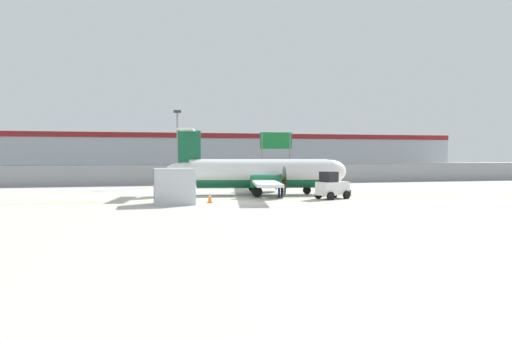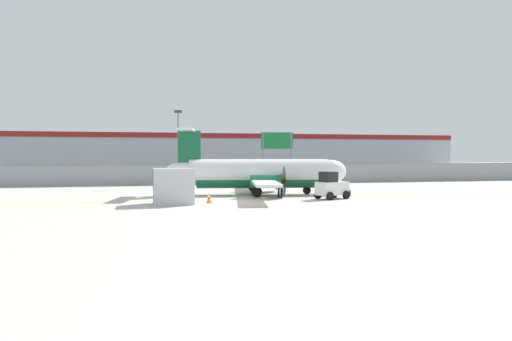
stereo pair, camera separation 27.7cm
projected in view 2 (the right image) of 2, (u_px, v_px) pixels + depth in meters
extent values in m
plane|color=#BCB7AD|center=(255.00, 202.00, 29.20)|extent=(140.00, 140.00, 0.00)
cube|color=yellow|center=(249.00, 199.00, 31.15)|extent=(84.00, 0.20, 0.01)
cube|color=gray|center=(218.00, 175.00, 46.73)|extent=(98.00, 0.04, 2.00)
cylinder|color=slate|center=(218.00, 164.00, 46.70)|extent=(98.00, 0.10, 0.10)
cube|color=#38383A|center=(206.00, 178.00, 57.99)|extent=(98.00, 17.00, 0.12)
cube|color=#A8B2BC|center=(194.00, 154.00, 75.94)|extent=(91.00, 8.00, 6.50)
cube|color=maroon|center=(196.00, 135.00, 71.94)|extent=(91.00, 0.20, 0.80)
cylinder|color=white|center=(259.00, 172.00, 34.70)|extent=(10.66, 3.49, 1.90)
ellipsoid|color=white|center=(330.00, 171.00, 35.04)|extent=(2.67, 2.16, 1.80)
ellipsoid|color=white|center=(186.00, 169.00, 34.35)|extent=(3.09, 1.49, 1.05)
cylinder|color=#145938|center=(259.00, 178.00, 34.71)|extent=(9.54, 2.91, 1.48)
cube|color=white|center=(260.00, 179.00, 34.72)|extent=(4.05, 16.06, 0.18)
cylinder|color=#145938|center=(260.00, 177.00, 37.33)|extent=(2.31, 1.23, 0.90)
cone|color=black|center=(274.00, 177.00, 37.40)|extent=(0.51, 0.50, 0.44)
cylinder|color=#262626|center=(276.00, 177.00, 37.41)|extent=(0.36, 2.08, 2.10)
cylinder|color=#145938|center=(266.00, 181.00, 32.14)|extent=(2.31, 1.23, 0.90)
cone|color=black|center=(282.00, 181.00, 32.21)|extent=(0.51, 0.50, 0.44)
cylinder|color=#262626|center=(284.00, 181.00, 32.22)|extent=(0.36, 2.08, 2.10)
cube|color=#145938|center=(189.00, 151.00, 34.32)|extent=(1.71, 0.44, 3.10)
cube|color=white|center=(187.00, 131.00, 34.26)|extent=(1.83, 4.91, 0.14)
cylinder|color=#59595B|center=(307.00, 184.00, 34.96)|extent=(0.16, 0.16, 0.97)
cylinder|color=black|center=(307.00, 190.00, 34.97)|extent=(0.63, 0.31, 0.60)
cylinder|color=#59595B|center=(253.00, 182.00, 36.91)|extent=(0.16, 0.16, 0.90)
cylinder|color=black|center=(253.00, 187.00, 36.93)|extent=(0.78, 0.33, 0.76)
cylinder|color=#59595B|center=(257.00, 186.00, 32.50)|extent=(0.16, 0.16, 0.90)
cylinder|color=black|center=(257.00, 192.00, 32.52)|extent=(0.78, 0.33, 0.76)
cube|color=silver|center=(332.00, 188.00, 31.24)|extent=(2.45, 1.82, 0.90)
cube|color=black|center=(328.00, 177.00, 31.02)|extent=(1.20, 1.26, 0.70)
cube|color=black|center=(344.00, 192.00, 31.89)|extent=(0.55, 1.08, 0.30)
cylinder|color=black|center=(334.00, 194.00, 32.17)|extent=(0.59, 0.37, 0.56)
cylinder|color=black|center=(346.00, 195.00, 31.17)|extent=(0.59, 0.37, 0.56)
cylinder|color=black|center=(318.00, 195.00, 31.34)|extent=(0.59, 0.37, 0.56)
cylinder|color=black|center=(330.00, 196.00, 30.34)|extent=(0.59, 0.37, 0.56)
cylinder|color=#191E4C|center=(281.00, 192.00, 32.26)|extent=(0.21, 0.21, 0.85)
cylinder|color=#191E4C|center=(279.00, 192.00, 32.29)|extent=(0.21, 0.21, 0.85)
cylinder|color=yellow|center=(280.00, 181.00, 32.25)|extent=(0.44, 0.44, 0.60)
cylinder|color=yellow|center=(283.00, 181.00, 32.21)|extent=(0.13, 0.13, 0.55)
cylinder|color=yellow|center=(277.00, 181.00, 32.28)|extent=(0.13, 0.13, 0.55)
sphere|color=tan|center=(280.00, 175.00, 32.24)|extent=(0.22, 0.22, 0.22)
cube|color=#B7BCC1|center=(173.00, 186.00, 27.96)|extent=(2.46, 2.07, 2.20)
cube|color=#333338|center=(173.00, 186.00, 27.96)|extent=(2.44, 0.15, 2.20)
cube|color=orange|center=(209.00, 203.00, 28.62)|extent=(0.36, 0.36, 0.04)
cone|color=orange|center=(209.00, 198.00, 28.61)|extent=(0.28, 0.28, 0.60)
cylinder|color=white|center=(209.00, 196.00, 28.61)|extent=(0.17, 0.17, 0.08)
cube|color=orange|center=(349.00, 196.00, 33.61)|extent=(0.36, 0.36, 0.04)
cone|color=orange|center=(349.00, 191.00, 33.60)|extent=(0.28, 0.28, 0.60)
cylinder|color=white|center=(349.00, 190.00, 33.60)|extent=(0.17, 0.17, 0.08)
cube|color=red|center=(103.00, 173.00, 55.86)|extent=(4.26, 1.85, 0.80)
cube|color=#262D38|center=(105.00, 168.00, 55.86)|extent=(2.25, 1.64, 0.56)
cylinder|color=black|center=(90.00, 177.00, 54.73)|extent=(0.61, 0.22, 0.60)
cylinder|color=black|center=(93.00, 176.00, 56.50)|extent=(0.61, 0.22, 0.60)
cylinder|color=black|center=(114.00, 176.00, 55.23)|extent=(0.61, 0.22, 0.60)
cylinder|color=black|center=(116.00, 176.00, 57.00)|extent=(0.61, 0.22, 0.60)
cube|color=slate|center=(170.00, 172.00, 62.51)|extent=(4.26, 1.84, 0.80)
cube|color=#262D38|center=(169.00, 167.00, 62.46)|extent=(2.25, 1.64, 0.56)
cylinder|color=black|center=(180.00, 173.00, 63.65)|extent=(0.61, 0.22, 0.60)
cylinder|color=black|center=(181.00, 174.00, 61.89)|extent=(0.61, 0.22, 0.60)
cylinder|color=black|center=(160.00, 174.00, 63.15)|extent=(0.61, 0.22, 0.60)
cylinder|color=black|center=(160.00, 174.00, 61.38)|extent=(0.61, 0.22, 0.60)
cube|color=black|center=(231.00, 172.00, 60.39)|extent=(4.39, 2.25, 0.80)
cube|color=#262D38|center=(230.00, 167.00, 60.31)|extent=(2.39, 1.84, 0.56)
cylinder|color=black|center=(239.00, 174.00, 61.72)|extent=(0.62, 0.28, 0.60)
cylinder|color=black|center=(243.00, 175.00, 60.04)|extent=(0.62, 0.28, 0.60)
cylinder|color=black|center=(219.00, 174.00, 60.76)|extent=(0.62, 0.28, 0.60)
cylinder|color=black|center=(223.00, 175.00, 59.07)|extent=(0.62, 0.28, 0.60)
cube|color=black|center=(288.00, 171.00, 65.94)|extent=(4.26, 1.86, 0.80)
cube|color=#262D38|center=(287.00, 166.00, 65.89)|extent=(2.26, 1.64, 0.56)
cylinder|color=black|center=(296.00, 173.00, 67.08)|extent=(0.61, 0.22, 0.60)
cylinder|color=black|center=(299.00, 173.00, 65.31)|extent=(0.61, 0.22, 0.60)
cylinder|color=black|center=(277.00, 173.00, 66.59)|extent=(0.61, 0.22, 0.60)
cylinder|color=black|center=(280.00, 173.00, 64.82)|extent=(0.61, 0.22, 0.60)
cylinder|color=slate|center=(178.00, 150.00, 43.47)|extent=(0.16, 0.16, 7.00)
cube|color=#333333|center=(178.00, 112.00, 43.34)|extent=(0.70, 0.30, 0.24)
cylinder|color=slate|center=(263.00, 157.00, 49.76)|extent=(0.14, 0.14, 5.50)
cylinder|color=slate|center=(291.00, 157.00, 50.44)|extent=(0.14, 0.14, 5.50)
cube|color=#14662D|center=(277.00, 141.00, 50.04)|extent=(3.60, 0.10, 1.80)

